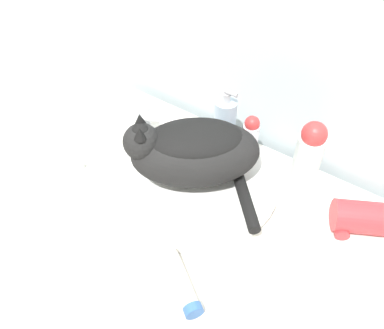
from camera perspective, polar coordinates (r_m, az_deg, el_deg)
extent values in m
cube|color=silver|center=(1.03, 11.68, 19.31)|extent=(8.00, 0.05, 2.40)
cube|color=white|center=(1.37, 0.71, -16.18)|extent=(0.92, 0.51, 0.86)
cylinder|color=white|center=(1.01, 0.44, -2.64)|extent=(0.39, 0.39, 0.04)
torus|color=white|center=(1.00, 0.45, -1.97)|extent=(0.41, 0.41, 0.02)
ellipsoid|color=black|center=(0.94, 0.48, 1.60)|extent=(0.34, 0.32, 0.15)
ellipsoid|color=black|center=(0.91, 0.49, 3.50)|extent=(0.26, 0.25, 0.07)
sphere|color=black|center=(0.91, -7.08, 3.18)|extent=(0.08, 0.08, 0.08)
sphere|color=black|center=(0.89, -7.21, 4.29)|extent=(0.05, 0.05, 0.05)
cone|color=black|center=(0.90, -7.32, 6.29)|extent=(0.03, 0.03, 0.03)
cone|color=black|center=(0.86, -7.36, 4.34)|extent=(0.03, 0.03, 0.03)
cylinder|color=black|center=(0.95, 7.22, -3.97)|extent=(0.17, 0.17, 0.03)
cylinder|color=silver|center=(1.16, -6.81, 5.45)|extent=(0.04, 0.04, 0.07)
cylinder|color=silver|center=(1.08, -5.69, 6.66)|extent=(0.12, 0.06, 0.08)
sphere|color=silver|center=(1.12, -7.06, 7.69)|extent=(0.04, 0.04, 0.04)
cylinder|color=silver|center=(1.06, 8.05, 2.84)|extent=(0.04, 0.04, 0.12)
sphere|color=red|center=(1.02, 8.44, 5.75)|extent=(0.04, 0.04, 0.04)
cylinder|color=silver|center=(1.08, 4.57, 5.29)|extent=(0.06, 0.06, 0.16)
cylinder|color=#B7B7BC|center=(1.02, 4.87, 9.33)|extent=(0.02, 0.02, 0.02)
cylinder|color=#B7B7BC|center=(1.00, 5.51, 9.95)|extent=(0.03, 0.01, 0.01)
cylinder|color=silver|center=(1.01, 15.71, 0.14)|extent=(0.07, 0.07, 0.16)
sphere|color=red|center=(0.95, 16.79, 4.11)|extent=(0.06, 0.06, 0.06)
cylinder|color=silver|center=(0.86, -1.83, -15.38)|extent=(0.14, 0.11, 0.03)
cylinder|color=#3866AD|center=(0.83, 0.10, -19.90)|extent=(0.04, 0.04, 0.04)
cylinder|color=#C63338|center=(1.00, 23.04, -6.87)|extent=(0.16, 0.13, 0.08)
cylinder|color=#C63338|center=(1.00, 20.06, -7.51)|extent=(0.07, 0.09, 0.03)
cube|color=silver|center=(1.11, -16.75, -0.18)|extent=(0.06, 0.04, 0.02)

